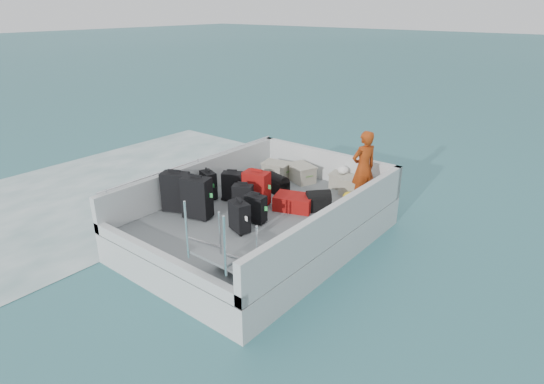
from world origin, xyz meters
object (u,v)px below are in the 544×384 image
(suitcase_7, at_px, (256,209))
(crate_1, at_px, (302,174))
(crate_3, at_px, (355,188))
(suitcase_0, at_px, (176,192))
(suitcase_3, at_px, (197,198))
(suitcase_8, at_px, (294,202))
(suitcase_5, at_px, (257,188))
(crate_2, at_px, (342,181))
(passenger, at_px, (363,168))
(suitcase_6, at_px, (240,217))
(crate_0, at_px, (276,171))
(suitcase_1, at_px, (209,185))
(suitcase_4, at_px, (243,199))
(suitcase_2, at_px, (232,186))

(suitcase_7, bearing_deg, crate_1, 98.39)
(crate_1, xyz_separation_m, crate_3, (1.38, 0.03, -0.01))
(suitcase_0, xyz_separation_m, suitcase_3, (0.56, 0.05, 0.01))
(suitcase_8, relative_size, crate_1, 1.23)
(crate_1, bearing_deg, suitcase_3, -98.52)
(suitcase_5, bearing_deg, crate_2, 52.27)
(passenger, bearing_deg, suitcase_0, -20.52)
(crate_2, bearing_deg, suitcase_3, -114.16)
(crate_2, bearing_deg, suitcase_7, -98.53)
(crate_1, bearing_deg, suitcase_8, -60.20)
(suitcase_6, height_order, crate_2, suitcase_6)
(crate_1, bearing_deg, suitcase_6, -77.82)
(suitcase_6, distance_m, crate_3, 2.91)
(crate_0, distance_m, crate_2, 1.61)
(suitcase_1, xyz_separation_m, suitcase_6, (1.55, -0.72, -0.01))
(suitcase_7, height_order, crate_0, suitcase_7)
(passenger, bearing_deg, suitcase_1, -30.91)
(suitcase_4, distance_m, crate_2, 2.52)
(suitcase_8, bearing_deg, suitcase_6, 152.46)
(suitcase_2, xyz_separation_m, suitcase_5, (0.56, 0.12, 0.05))
(suitcase_7, bearing_deg, suitcase_8, 71.46)
(suitcase_8, xyz_separation_m, crate_2, (0.17, 1.61, 0.01))
(suitcase_1, bearing_deg, suitcase_5, 40.10)
(suitcase_8, relative_size, passenger, 0.49)
(suitcase_8, relative_size, crate_2, 1.47)
(suitcase_0, xyz_separation_m, suitcase_5, (1.04, 1.23, -0.05))
(crate_0, bearing_deg, crate_3, 6.54)
(crate_2, relative_size, crate_3, 0.89)
(passenger, bearing_deg, crate_0, -66.63)
(crate_0, relative_size, crate_1, 0.97)
(suitcase_7, bearing_deg, crate_2, 75.76)
(suitcase_7, xyz_separation_m, suitcase_8, (0.21, 0.92, -0.12))
(suitcase_0, xyz_separation_m, crate_2, (1.94, 3.13, -0.25))
(suitcase_0, bearing_deg, crate_3, 25.76)
(crate_3, bearing_deg, suitcase_0, -128.94)
(suitcase_6, bearing_deg, suitcase_7, 110.63)
(suitcase_5, xyz_separation_m, suitcase_8, (0.73, 0.29, -0.21))
(crate_1, xyz_separation_m, passenger, (1.69, -0.25, 0.59))
(suitcase_2, xyz_separation_m, passenger, (2.20, 1.53, 0.47))
(suitcase_0, xyz_separation_m, crate_1, (0.98, 2.90, -0.22))
(suitcase_3, relative_size, suitcase_4, 1.41)
(suitcase_1, distance_m, suitcase_2, 0.51)
(suitcase_0, xyz_separation_m, suitcase_7, (1.56, 0.60, -0.13))
(suitcase_0, bearing_deg, crate_1, 45.95)
(suitcase_6, relative_size, crate_3, 0.99)
(suitcase_5, height_order, crate_0, suitcase_5)
(suitcase_4, bearing_deg, crate_3, 31.56)
(passenger, bearing_deg, suitcase_5, -24.32)
(suitcase_0, bearing_deg, crate_2, 32.92)
(crate_3, bearing_deg, suitcase_7, -109.10)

